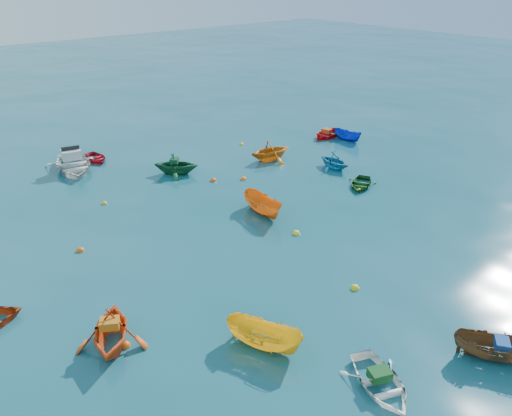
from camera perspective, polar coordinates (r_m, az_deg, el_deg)
ground at (r=24.07m, az=7.70°, el=-4.88°), size 160.00×160.00×0.00m
dinghy_white_near at (r=17.59m, az=13.95°, el=-19.25°), size 2.94×3.37×0.58m
sampan_brown_mid at (r=19.85m, az=25.46°, el=-15.27°), size 2.48×2.93×1.09m
dinghy_orange_w at (r=19.26m, az=-16.04°, el=-14.82°), size 3.71×3.84×1.55m
sampan_yellow_mid at (r=18.49m, az=0.94°, el=-15.60°), size 2.19×3.16×1.15m
dinghy_green_e at (r=31.37m, az=11.84°, el=2.46°), size 3.06×2.79×0.52m
dinghy_cyan_se at (r=33.89m, az=8.87°, el=4.53°), size 2.04×2.37×1.24m
sampan_orange_n at (r=27.31m, az=0.81°, el=-0.65°), size 1.50×3.21×1.20m
dinghy_green_n at (r=32.98m, az=-9.05°, el=3.89°), size 3.73×3.71×1.49m
dinghy_red_ne at (r=40.26m, az=8.13°, el=8.08°), size 3.42×2.67×0.65m
sampan_blue_far at (r=39.69m, az=10.39°, el=7.65°), size 1.17×2.48×0.93m
dinghy_red_far at (r=36.62m, az=-17.83°, el=5.22°), size 1.88×2.57×0.52m
dinghy_orange_far at (r=34.96m, az=1.63°, el=5.52°), size 3.36×3.02×1.57m
motorboat_white at (r=35.29m, az=-20.09°, el=4.09°), size 4.33×5.29×1.56m
tarp_green_a at (r=17.34m, az=13.95°, el=-17.97°), size 0.83×0.74×0.33m
tarp_blue_a at (r=19.46m, az=26.30°, el=-13.75°), size 0.76×0.72×0.29m
tarp_orange_a at (r=18.72m, az=-16.38°, el=-12.54°), size 0.83×0.78×0.32m
tarp_green_b at (r=32.67m, az=-9.33°, el=5.36°), size 0.81×0.82×0.32m
tarp_orange_b at (r=40.03m, az=8.10°, el=8.72°), size 0.63×0.77×0.34m
buoy_or_a at (r=19.11m, az=-14.70°, el=-15.00°), size 0.38×0.38×0.38m
buoy_ye_a at (r=21.69m, az=11.24°, el=-9.02°), size 0.38×0.38×0.38m
buoy_or_b at (r=30.64m, az=11.66°, el=1.89°), size 0.35×0.35×0.35m
buoy_or_c at (r=25.28m, az=-19.42°, el=-4.65°), size 0.37×0.37×0.37m
buoy_ye_c at (r=25.38m, az=4.62°, el=-2.96°), size 0.39×0.39×0.39m
buoy_or_d at (r=31.69m, az=-1.45°, el=3.28°), size 0.38×0.38×0.38m
buoy_ye_d at (r=29.71m, az=-16.91°, el=0.46°), size 0.32×0.32×0.32m
buoy_or_e at (r=31.58m, az=-4.90°, el=3.10°), size 0.39×0.39×0.39m
buoy_ye_e at (r=38.04m, az=-1.64°, el=7.26°), size 0.31×0.31×0.31m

